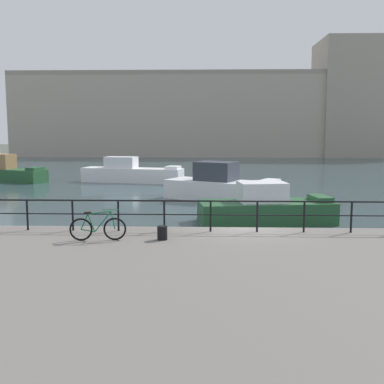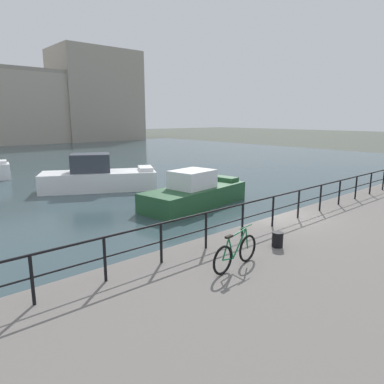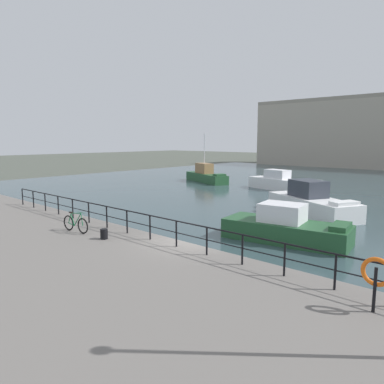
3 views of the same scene
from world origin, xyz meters
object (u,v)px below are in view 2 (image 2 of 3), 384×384
Objects in this scene: moored_cabin_cruiser at (98,177)px; parked_bicycle at (236,253)px; harbor_building at (8,104)px; moored_blue_motorboat at (195,193)px; mooring_bollard at (277,240)px.

moored_cabin_cruiser is 4.37× the size of parked_bicycle.
parked_bicycle is (-11.89, -65.98, -5.70)m from harbor_building.
moored_cabin_cruiser reaches higher than moored_blue_motorboat.
harbor_building reaches higher than moored_blue_motorboat.
parked_bicycle is at bearing -174.99° from mooring_bollard.
moored_blue_motorboat is 0.87× the size of moored_cabin_cruiser.
moored_blue_motorboat is 9.38m from mooring_bollard.
harbor_building is 66.80m from mooring_bollard.
moored_blue_motorboat reaches higher than mooring_bollard.
parked_bicycle is at bearing -77.14° from moored_cabin_cruiser.
moored_blue_motorboat is 15.28× the size of mooring_bollard.
moored_cabin_cruiser is 17.53× the size of mooring_bollard.
mooring_bollard is (-2.30, -15.87, 0.44)m from moored_cabin_cruiser.
mooring_bollard is at bearing -1.31° from parked_bicycle.
parked_bicycle is at bearing -134.78° from moored_blue_motorboat.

